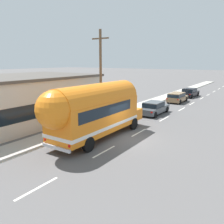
# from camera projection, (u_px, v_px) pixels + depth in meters

# --- Properties ---
(ground_plane) EXTENTS (300.00, 300.00, 0.00)m
(ground_plane) POSITION_uv_depth(u_px,v_px,m) (127.00, 139.00, 17.34)
(ground_plane) COLOR #565454
(lane_markings) EXTENTS (4.12, 80.00, 0.01)m
(lane_markings) POSITION_uv_depth(u_px,v_px,m) (159.00, 107.00, 29.39)
(lane_markings) COLOR silver
(lane_markings) RESTS_ON ground
(sidewalk_slab) EXTENTS (2.11, 90.00, 0.15)m
(sidewalk_slab) POSITION_uv_depth(u_px,v_px,m) (132.00, 108.00, 28.18)
(sidewalk_slab) COLOR #ADA89E
(sidewalk_slab) RESTS_ON ground
(roadside_building) EXTENTS (9.87, 17.73, 4.34)m
(roadside_building) POSITION_uv_depth(u_px,v_px,m) (5.00, 100.00, 21.25)
(roadside_building) COLOR beige
(roadside_building) RESTS_ON ground
(utility_pole) EXTENTS (1.80, 0.24, 8.50)m
(utility_pole) POSITION_uv_depth(u_px,v_px,m) (101.00, 75.00, 21.51)
(utility_pole) COLOR brown
(utility_pole) RESTS_ON ground
(painted_bus) EXTENTS (2.62, 10.55, 4.12)m
(painted_bus) POSITION_uv_depth(u_px,v_px,m) (94.00, 109.00, 16.72)
(painted_bus) COLOR orange
(painted_bus) RESTS_ON ground
(car_lead) EXTENTS (1.96, 4.74, 1.37)m
(car_lead) POSITION_uv_depth(u_px,v_px,m) (154.00, 107.00, 25.39)
(car_lead) COLOR #474C51
(car_lead) RESTS_ON ground
(car_second) EXTENTS (1.90, 4.33, 1.37)m
(car_second) POSITION_uv_depth(u_px,v_px,m) (177.00, 97.00, 32.57)
(car_second) COLOR olive
(car_second) RESTS_ON ground
(car_third) EXTENTS (2.11, 4.88, 1.37)m
(car_third) POSITION_uv_depth(u_px,v_px,m) (190.00, 92.00, 37.75)
(car_third) COLOR black
(car_third) RESTS_ON ground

